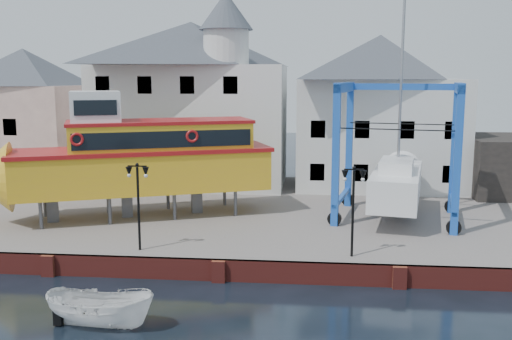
{
  "coord_description": "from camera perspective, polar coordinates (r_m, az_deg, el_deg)",
  "views": [
    {
      "loc": [
        4.09,
        -24.35,
        9.16
      ],
      "look_at": [
        1.0,
        7.0,
        4.0
      ],
      "focal_mm": 40.0,
      "sensor_mm": 36.0,
      "label": 1
    }
  ],
  "objects": [
    {
      "name": "motorboat_a",
      "position": [
        22.63,
        -15.26,
        -14.91
      ],
      "size": [
        4.34,
        1.94,
        1.63
      ],
      "primitive_type": "imported",
      "rotation": [
        0.0,
        0.0,
        1.49
      ],
      "color": "white",
      "rests_on": "ground"
    },
    {
      "name": "lamp_post_right",
      "position": [
        26.1,
        9.73,
        -1.85
      ],
      "size": [
        1.12,
        0.32,
        4.2
      ],
      "color": "black",
      "rests_on": "hardstanding"
    },
    {
      "name": "quay_wall",
      "position": [
        26.26,
        -3.71,
        -9.97
      ],
      "size": [
        44.0,
        0.47,
        1.0
      ],
      "color": "maroon",
      "rests_on": "ground"
    },
    {
      "name": "travel_lift",
      "position": [
        34.65,
        14.0,
        -0.36
      ],
      "size": [
        7.99,
        10.29,
        15.08
      ],
      "rotation": [
        0.0,
        0.0,
        -0.2
      ],
      "color": "#1F58AB",
      "rests_on": "hardstanding"
    },
    {
      "name": "tour_boat",
      "position": [
        33.91,
        -12.86,
        1.13
      ],
      "size": [
        17.2,
        9.98,
        7.37
      ],
      "rotation": [
        0.0,
        0.0,
        0.38
      ],
      "color": "#59595E",
      "rests_on": "hardstanding"
    },
    {
      "name": "building_white_right",
      "position": [
        43.7,
        12.13,
        5.73
      ],
      "size": [
        12.0,
        8.0,
        11.2
      ],
      "color": "silver",
      "rests_on": "hardstanding"
    },
    {
      "name": "building_white_main",
      "position": [
        43.71,
        -6.25,
        6.86
      ],
      "size": [
        14.0,
        8.3,
        14.0
      ],
      "color": "silver",
      "rests_on": "hardstanding"
    },
    {
      "name": "hardstanding",
      "position": [
        36.62,
        -0.95,
        -4.38
      ],
      "size": [
        44.0,
        22.0,
        1.0
      ],
      "primitive_type": "cube",
      "color": "#635F5C",
      "rests_on": "ground"
    },
    {
      "name": "building_pink",
      "position": [
        47.86,
        -21.96,
        5.02
      ],
      "size": [
        8.0,
        7.0,
        10.3
      ],
      "color": "tan",
      "rests_on": "hardstanding"
    },
    {
      "name": "ground",
      "position": [
        26.33,
        -3.73,
        -11.07
      ],
      "size": [
        140.0,
        140.0,
        0.0
      ],
      "primitive_type": "plane",
      "color": "black",
      "rests_on": "ground"
    },
    {
      "name": "lamp_post_left",
      "position": [
        27.26,
        -11.74,
        -1.43
      ],
      "size": [
        1.12,
        0.32,
        4.2
      ],
      "color": "black",
      "rests_on": "hardstanding"
    }
  ]
}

